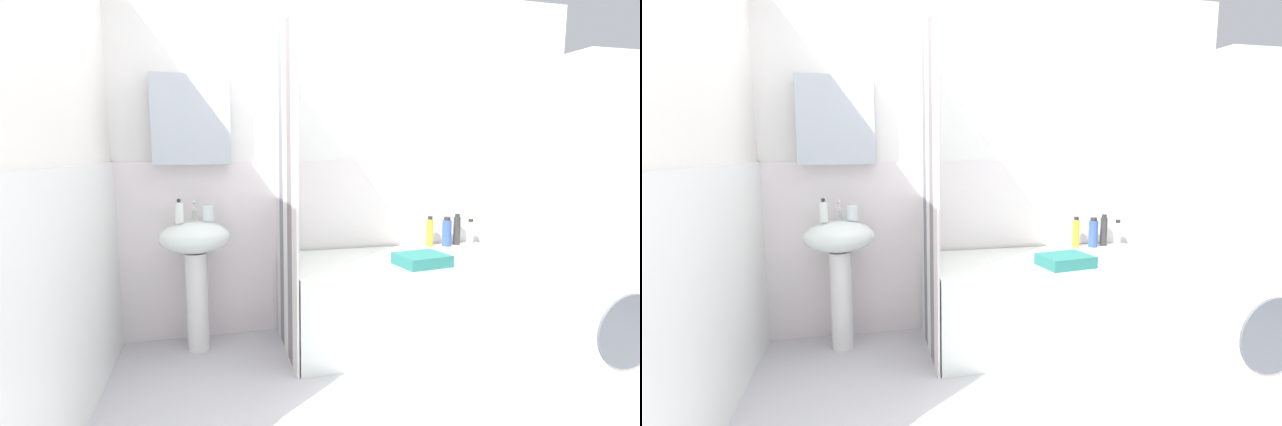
% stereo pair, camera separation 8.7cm
% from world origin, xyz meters
% --- Properties ---
extents(ground_plane, '(4.80, 5.60, 0.04)m').
position_xyz_m(ground_plane, '(0.00, 0.00, -0.02)').
color(ground_plane, silver).
extents(wall_back_tiled, '(3.60, 0.18, 2.40)m').
position_xyz_m(wall_back_tiled, '(-0.06, 1.26, 1.14)').
color(wall_back_tiled, white).
rests_on(wall_back_tiled, ground_plane).
extents(wall_left_tiled, '(0.07, 1.81, 2.40)m').
position_xyz_m(wall_left_tiled, '(-1.57, 0.34, 1.12)').
color(wall_left_tiled, white).
rests_on(wall_left_tiled, ground_plane).
extents(sink, '(0.44, 0.34, 0.83)m').
position_xyz_m(sink, '(-1.05, 1.03, 0.61)').
color(sink, white).
rests_on(sink, ground_plane).
extents(faucet, '(0.03, 0.12, 0.12)m').
position_xyz_m(faucet, '(-1.05, 1.11, 0.89)').
color(faucet, silver).
rests_on(faucet, sink).
extents(soap_dispenser, '(0.05, 0.05, 0.15)m').
position_xyz_m(soap_dispenser, '(-1.13, 1.00, 0.90)').
color(soap_dispenser, white).
rests_on(soap_dispenser, sink).
extents(toothbrush_cup, '(0.07, 0.07, 0.09)m').
position_xyz_m(toothbrush_cup, '(-0.97, 1.05, 0.88)').
color(toothbrush_cup, silver).
rests_on(toothbrush_cup, sink).
extents(bathtub, '(1.55, 0.73, 0.57)m').
position_xyz_m(bathtub, '(0.29, 0.86, 0.28)').
color(bathtub, white).
rests_on(bathtub, ground_plane).
extents(shower_curtain, '(0.01, 0.73, 2.00)m').
position_xyz_m(shower_curtain, '(-0.50, 0.86, 1.00)').
color(shower_curtain, white).
rests_on(shower_curtain, ground_plane).
extents(shampoo_bottle, '(0.05, 0.05, 0.20)m').
position_xyz_m(shampoo_bottle, '(0.96, 1.13, 0.66)').
color(shampoo_bottle, white).
rests_on(shampoo_bottle, bathtub).
extents(lotion_bottle, '(0.05, 0.05, 0.24)m').
position_xyz_m(lotion_bottle, '(0.86, 1.15, 0.68)').
color(lotion_bottle, '#2E2D2E').
rests_on(lotion_bottle, bathtub).
extents(body_wash_bottle, '(0.07, 0.07, 0.22)m').
position_xyz_m(body_wash_bottle, '(0.75, 1.12, 0.67)').
color(body_wash_bottle, '#2E4995').
rests_on(body_wash_bottle, bathtub).
extents(conditioner_bottle, '(0.05, 0.05, 0.23)m').
position_xyz_m(conditioner_bottle, '(0.62, 1.14, 0.67)').
color(conditioner_bottle, gold).
rests_on(conditioner_bottle, bathtub).
extents(towel_folded, '(0.33, 0.28, 0.07)m').
position_xyz_m(towel_folded, '(0.31, 0.64, 0.60)').
color(towel_folded, '#256861').
rests_on(towel_folded, bathtub).
extents(washer_dryer_stack, '(0.64, 0.60, 1.68)m').
position_xyz_m(washer_dryer_stack, '(0.86, 0.00, 0.84)').
color(washer_dryer_stack, white).
rests_on(washer_dryer_stack, ground_plane).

